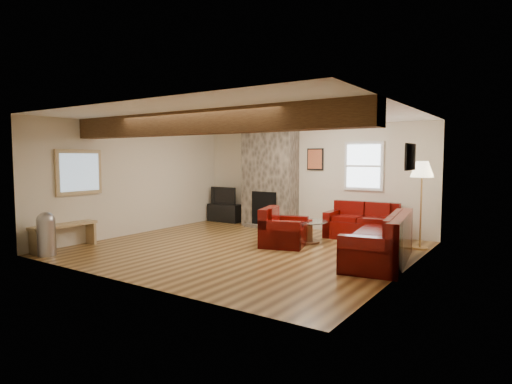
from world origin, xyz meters
TOP-DOWN VIEW (x-y plane):
  - room at (0.00, 0.00)m, footprint 8.00×8.00m
  - oak_beam at (0.00, -1.25)m, footprint 6.00×0.36m
  - chimney_breast at (-1.00, 2.49)m, footprint 1.40×0.67m
  - back_window at (1.35, 2.71)m, footprint 0.90×0.08m
  - hatch_window at (-2.96, -1.50)m, footprint 0.08×1.00m
  - ceiling_dome at (0.90, 0.90)m, footprint 0.40×0.40m
  - artwork_back at (0.15, 2.71)m, footprint 0.42×0.06m
  - artwork_right at (2.96, 0.30)m, footprint 0.06×0.55m
  - sofa_three at (2.48, 0.37)m, footprint 1.20×2.21m
  - loveseat at (1.50, 2.23)m, footprint 1.48×0.89m
  - armchair_red at (0.50, 0.66)m, footprint 1.04×1.12m
  - coffee_table at (0.69, 1.17)m, footprint 0.92×0.92m
  - tv_cabinet at (-2.45, 2.53)m, footprint 0.96×0.38m
  - television at (-2.45, 2.53)m, footprint 0.81×0.11m
  - floor_lamp at (2.80, 1.86)m, footprint 0.43×0.43m
  - pine_bench at (-2.83, -1.95)m, footprint 0.30×1.27m
  - pedal_bin at (-2.56, -2.45)m, footprint 0.32×0.32m
  - coal_bucket at (-0.40, 1.64)m, footprint 0.31×0.31m

SIDE VIEW (x-z plane):
  - coal_bucket at x=-0.40m, z-range 0.00..0.29m
  - coffee_table at x=0.69m, z-range -0.02..0.46m
  - tv_cabinet at x=-2.45m, z-range 0.00..0.48m
  - pine_bench at x=-2.83m, z-range 0.00..0.48m
  - armchair_red at x=0.50m, z-range 0.00..0.75m
  - loveseat at x=1.50m, z-range 0.00..0.77m
  - pedal_bin at x=-2.56m, z-range 0.00..0.78m
  - sofa_three at x=2.48m, z-range 0.00..0.81m
  - television at x=-2.45m, z-range 0.48..0.95m
  - chimney_breast at x=-1.00m, z-range -0.03..2.47m
  - room at x=0.00m, z-range -2.75..5.25m
  - floor_lamp at x=2.80m, z-range 0.59..2.26m
  - hatch_window at x=-2.96m, z-range 1.00..1.90m
  - back_window at x=1.35m, z-range 1.00..2.10m
  - artwork_back at x=0.15m, z-range 1.44..1.96m
  - artwork_right at x=2.96m, z-range 1.54..1.96m
  - oak_beam at x=0.00m, z-range 2.12..2.50m
  - ceiling_dome at x=0.90m, z-range 2.35..2.53m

